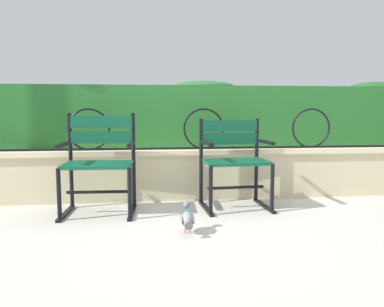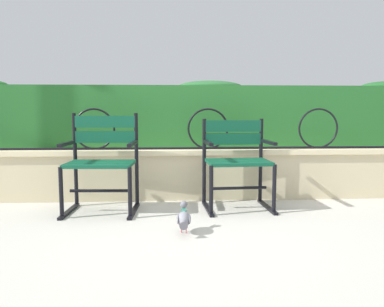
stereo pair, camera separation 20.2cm
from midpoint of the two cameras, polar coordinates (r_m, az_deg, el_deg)
ground_plane at (r=3.23m, az=1.95°, el=-10.02°), size 60.00×60.00×0.00m
stone_wall at (r=4.06m, az=0.85°, el=-2.84°), size 8.05×0.41×0.52m
iron_arch_fence at (r=3.92m, az=-3.61°, el=3.16°), size 7.50×0.02×0.42m
hedge_row at (r=4.43m, az=0.38°, el=5.81°), size 7.89×0.51×0.75m
park_chair_left at (r=3.56m, az=-11.57°, el=-0.86°), size 0.64×0.55×0.89m
park_chair_right at (r=3.65m, az=8.16°, el=-0.84°), size 0.63×0.55×0.83m
pigeon_near_chairs at (r=2.91m, az=0.79°, el=-9.60°), size 0.11×0.29×0.22m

